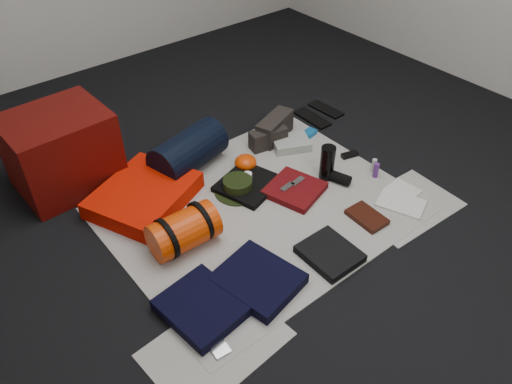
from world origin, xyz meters
TOP-DOWN VIEW (x-y plane):
  - floor at (0.00, 0.00)m, footprint 4.50×4.50m
  - newspaper_mat at (0.00, 0.00)m, footprint 1.60×1.30m
  - newspaper_sheet_front_left at (-0.70, -0.55)m, footprint 0.61×0.44m
  - newspaper_sheet_front_right at (0.65, -0.50)m, footprint 0.60×0.43m
  - red_cabinet at (-0.72, 0.90)m, footprint 0.56×0.47m
  - sleeping_pad at (-0.47, 0.45)m, footprint 0.68×0.63m
  - stuff_sack at (-0.48, 0.02)m, footprint 0.35×0.22m
  - sack_strap_left at (-0.58, 0.02)m, footprint 0.02×0.22m
  - sack_strap_right at (-0.38, 0.02)m, footprint 0.03×0.22m
  - navy_duffel at (-0.09, 0.56)m, footprint 0.51×0.35m
  - boonie_brim at (-0.01, 0.20)m, footprint 0.33×0.33m
  - boonie_crown at (-0.01, 0.20)m, footprint 0.17×0.17m
  - hiking_boot_left at (0.43, 0.44)m, footprint 0.26×0.14m
  - hiking_boot_right at (0.52, 0.49)m, footprint 0.33×0.21m
  - flip_flop_left at (0.89, 0.50)m, footprint 0.11×0.29m
  - flip_flop_right at (1.05, 0.52)m, footprint 0.11×0.27m
  - trousers_navy_a at (-0.65, -0.37)m, footprint 0.35×0.39m
  - trousers_navy_b at (-0.35, -0.41)m, footprint 0.39×0.42m
  - trousers_charcoal at (0.03, -0.50)m, footprint 0.25×0.28m
  - black_tshirt at (0.07, 0.19)m, footprint 0.40×0.39m
  - red_shirt at (0.24, -0.02)m, footprint 0.36×0.36m
  - orange_stuff_sack at (0.17, 0.34)m, footprint 0.16×0.16m
  - first_aid_pouch at (0.53, 0.33)m, footprint 0.28×0.25m
  - water_bottle at (0.48, -0.03)m, footprint 0.10×0.10m
  - speaker at (0.50, -0.10)m, footprint 0.12×0.18m
  - compact_camera at (0.57, 0.28)m, footprint 0.11×0.07m
  - cyan_case at (0.72, 0.36)m, footprint 0.11×0.08m
  - toiletry_purple at (0.72, -0.22)m, footprint 0.04×0.04m
  - toiletry_clear at (0.75, -0.17)m, footprint 0.04×0.04m
  - paperback_book at (0.39, -0.44)m, footprint 0.15×0.22m
  - map_booklet at (0.63, -0.48)m, footprint 0.26×0.30m
  - map_printout at (0.75, -0.41)m, footprint 0.15×0.18m
  - sunglasses at (0.75, 0.02)m, footprint 0.11×0.07m
  - key_cluster at (-0.70, -0.59)m, footprint 0.08×0.08m
  - tape_roll at (0.09, 0.22)m, footprint 0.05×0.05m
  - energy_bar_a at (0.20, 0.00)m, footprint 0.10×0.05m
  - energy_bar_b at (0.28, 0.00)m, footprint 0.10×0.05m

SIDE VIEW (x-z plane):
  - floor at x=0.00m, z-range -0.02..0.00m
  - newspaper_sheet_front_left at x=-0.70m, z-range 0.00..0.00m
  - newspaper_sheet_front_right at x=0.65m, z-range 0.00..0.00m
  - newspaper_mat at x=0.00m, z-range 0.00..0.01m
  - flip_flop_right at x=1.05m, z-range 0.00..0.01m
  - flip_flop_left at x=0.89m, z-range 0.00..0.02m
  - map_printout at x=0.75m, z-range 0.01..0.01m
  - boonie_brim at x=-0.01m, z-range 0.01..0.01m
  - key_cluster at x=-0.70m, z-range 0.01..0.02m
  - map_booklet at x=0.63m, z-range 0.01..0.02m
  - sunglasses at x=0.75m, z-range 0.01..0.03m
  - paperback_book at x=0.39m, z-range 0.01..0.04m
  - cyan_case at x=0.72m, z-range 0.01..0.04m
  - black_tshirt at x=0.07m, z-range 0.01..0.04m
  - red_shirt at x=0.24m, z-range 0.01..0.04m
  - trousers_charcoal at x=0.03m, z-range 0.01..0.05m
  - compact_camera at x=0.57m, z-range 0.01..0.05m
  - trousers_navy_a at x=-0.65m, z-range 0.01..0.06m
  - trousers_navy_b at x=-0.35m, z-range 0.01..0.06m
  - first_aid_pouch at x=0.53m, z-range 0.01..0.06m
  - speaker at x=0.50m, z-range 0.01..0.07m
  - toiletry_clear at x=0.75m, z-range 0.01..0.09m
  - orange_stuff_sack at x=0.17m, z-range 0.01..0.09m
  - boonie_crown at x=-0.01m, z-range 0.01..0.09m
  - energy_bar_a at x=0.20m, z-range 0.04..0.06m
  - energy_bar_b at x=0.28m, z-range 0.04..0.06m
  - toiletry_purple at x=0.72m, z-range 0.01..0.10m
  - sleeping_pad at x=-0.47m, z-range 0.01..0.11m
  - tape_roll at x=0.09m, z-range 0.04..0.07m
  - hiking_boot_left at x=0.43m, z-range 0.01..0.13m
  - hiking_boot_right at x=0.52m, z-range 0.01..0.16m
  - stuff_sack at x=-0.48m, z-range 0.01..0.21m
  - sack_strap_left at x=-0.58m, z-range 0.01..0.22m
  - sack_strap_right at x=-0.38m, z-range 0.01..0.22m
  - water_bottle at x=0.48m, z-range 0.01..0.22m
  - navy_duffel at x=-0.09m, z-range 0.01..0.25m
  - red_cabinet at x=-0.72m, z-range 0.00..0.45m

